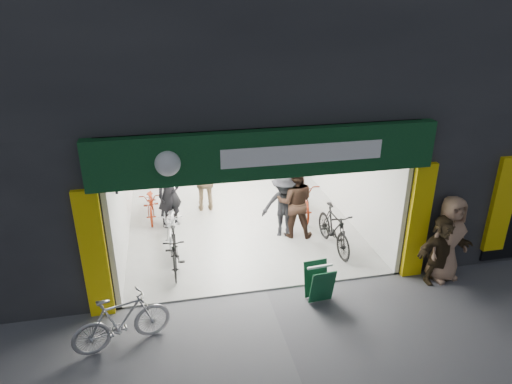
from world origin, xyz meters
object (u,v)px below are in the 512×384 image
object	(u,v)px
bike_left_front	(172,224)
pedestrian_near	(448,239)
parked_bike	(122,321)
sandwich_board	(319,282)
bike_right_front	(334,229)

from	to	relation	value
bike_left_front	pedestrian_near	size ratio (longest dim) A/B	0.86
parked_bike	sandwich_board	xyz separation A→B (m)	(3.76, 0.52, -0.09)
bike_right_front	parked_bike	world-z (taller)	bike_right_front
parked_bike	pedestrian_near	bearing A→B (deg)	-99.92
bike_right_front	bike_left_front	bearing A→B (deg)	158.21
bike_left_front	parked_bike	distance (m)	3.78
parked_bike	pedestrian_near	xyz separation A→B (m)	(6.65, 0.72, 0.45)
parked_bike	pedestrian_near	world-z (taller)	pedestrian_near
bike_right_front	sandwich_board	bearing A→B (deg)	-121.57
bike_left_front	parked_bike	size ratio (longest dim) A/B	0.96
sandwich_board	pedestrian_near	bearing A→B (deg)	-0.54
bike_right_front	sandwich_board	size ratio (longest dim) A/B	2.34
pedestrian_near	sandwich_board	size ratio (longest dim) A/B	2.49
parked_bike	sandwich_board	size ratio (longest dim) A/B	2.21
bike_left_front	pedestrian_near	world-z (taller)	pedestrian_near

